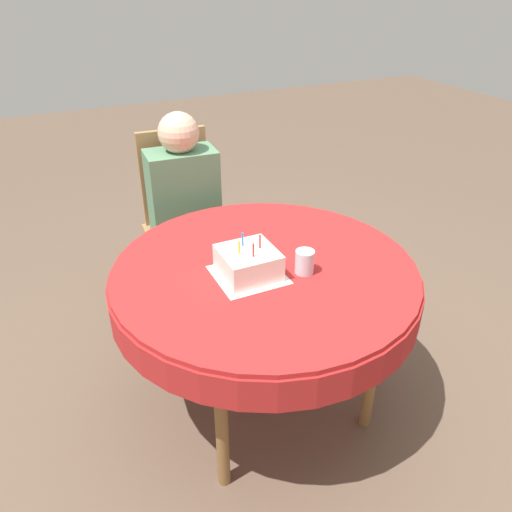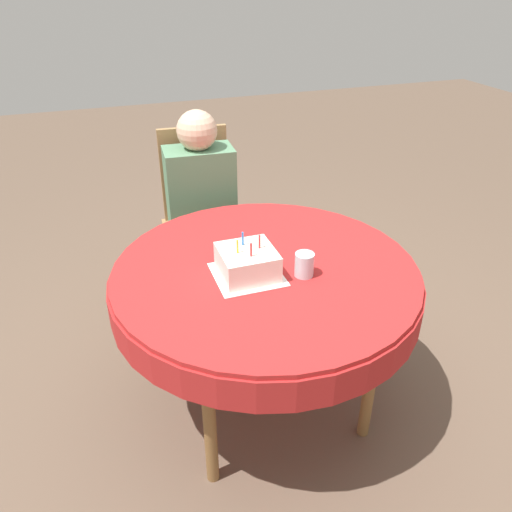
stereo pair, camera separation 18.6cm
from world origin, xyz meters
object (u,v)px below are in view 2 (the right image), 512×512
chair (200,214)px  person (201,195)px  drinking_glass (304,265)px  birthday_cake (247,262)px

chair → person: (-0.01, -0.10, 0.17)m
chair → drinking_glass: chair is taller
person → birthday_cake: bearing=-87.9°
chair → person: 0.20m
chair → birthday_cake: size_ratio=4.79×
person → birthday_cake: size_ratio=5.45×
chair → person: person is taller
person → chair: bearing=90.0°
birthday_cake → drinking_glass: size_ratio=2.21×
chair → drinking_glass: (0.18, -1.07, 0.24)m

